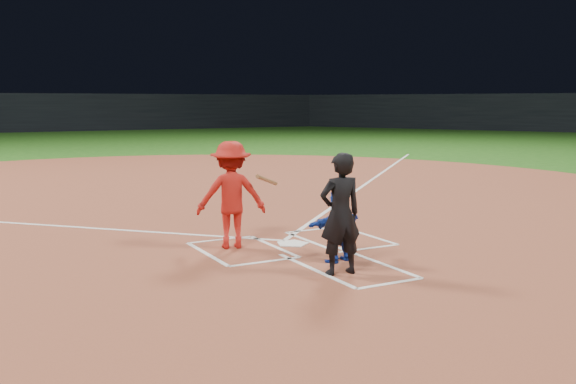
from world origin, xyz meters
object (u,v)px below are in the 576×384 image
catcher (339,225)px  batter_at_plate (231,195)px  home_plate (292,244)px  umpire (340,214)px

catcher → batter_at_plate: (-1.08, 1.68, 0.34)m
home_plate → umpire: umpire is taller
batter_at_plate → catcher: bearing=-57.3°
umpire → catcher: bearing=-116.6°
home_plate → catcher: (0.05, -1.41, 0.56)m
catcher → batter_at_plate: bearing=-71.6°
catcher → umpire: umpire is taller
umpire → batter_at_plate: (-0.70, 2.31, 0.03)m
home_plate → umpire: (-0.33, -2.05, 0.87)m
home_plate → umpire: size_ratio=0.34×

